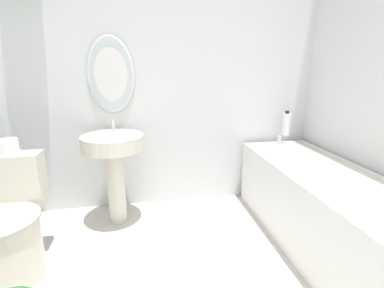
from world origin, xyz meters
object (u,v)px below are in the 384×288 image
Objects in this scene: bathtub at (325,208)px; toilet_paper_roll at (9,146)px; pedestal_sink at (114,157)px; toilet at (6,234)px; shampoo_bottle at (286,124)px.

bathtub is 15.45× the size of toilet_paper_roll.
toilet_paper_roll is at bearing -153.55° from pedestal_sink.
toilet is at bearing -90.00° from toilet_paper_roll.
shampoo_bottle reaches higher than pedestal_sink.
toilet_paper_roll is at bearing 90.00° from toilet.
toilet_paper_roll is (-2.20, -0.47, 0.02)m from shampoo_bottle.
toilet is 0.43× the size of bathtub.
toilet_paper_roll is (0.00, 0.23, 0.50)m from toilet.
toilet is 0.87m from pedestal_sink.
shampoo_bottle reaches higher than toilet_paper_roll.
shampoo_bottle is (2.20, 0.70, 0.48)m from toilet.
pedestal_sink is 1.65m from bathtub.
shampoo_bottle is at bearing 6.02° from pedestal_sink.
toilet is 2.36m from shampoo_bottle.
pedestal_sink reaches higher than toilet.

